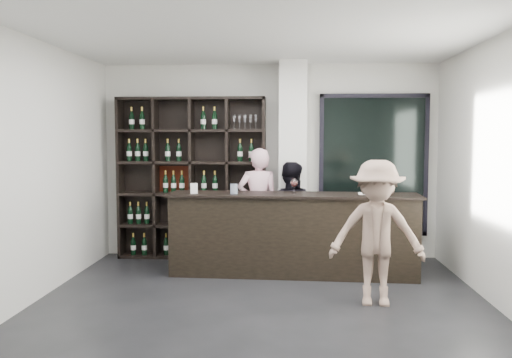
# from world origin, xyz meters

# --- Properties ---
(floor) EXTENTS (5.00, 5.50, 0.01)m
(floor) POSITION_xyz_m (0.00, 0.00, -0.01)
(floor) COLOR black
(floor) RESTS_ON ground
(wine_shelf) EXTENTS (2.20, 0.35, 2.40)m
(wine_shelf) POSITION_xyz_m (-1.15, 2.57, 1.20)
(wine_shelf) COLOR black
(wine_shelf) RESTS_ON floor
(structural_column) EXTENTS (0.40, 0.40, 2.90)m
(structural_column) POSITION_xyz_m (0.35, 2.47, 1.45)
(structural_column) COLOR silver
(structural_column) RESTS_ON floor
(glass_panel) EXTENTS (1.60, 0.08, 2.10)m
(glass_panel) POSITION_xyz_m (1.55, 2.69, 1.40)
(glass_panel) COLOR black
(glass_panel) RESTS_ON floor
(tasting_counter) EXTENTS (3.27, 0.68, 1.08)m
(tasting_counter) POSITION_xyz_m (0.35, 1.61, 0.54)
(tasting_counter) COLOR black
(tasting_counter) RESTS_ON floor
(taster_pink) EXTENTS (0.66, 0.48, 1.65)m
(taster_pink) POSITION_xyz_m (-0.15, 2.40, 0.83)
(taster_pink) COLOR #F9BFCE
(taster_pink) RESTS_ON floor
(taster_black) EXTENTS (0.78, 0.64, 1.46)m
(taster_black) POSITION_xyz_m (0.31, 2.23, 0.73)
(taster_black) COLOR black
(taster_black) RESTS_ON floor
(customer) EXTENTS (1.06, 0.67, 1.57)m
(customer) POSITION_xyz_m (1.24, 0.40, 0.79)
(customer) COLOR #8D715F
(customer) RESTS_ON floor
(wine_glass) EXTENTS (0.10, 0.10, 0.22)m
(wine_glass) POSITION_xyz_m (0.37, 1.61, 1.19)
(wine_glass) COLOR white
(wine_glass) RESTS_ON tasting_counter
(spit_cup) EXTENTS (0.12, 0.12, 0.13)m
(spit_cup) POSITION_xyz_m (-0.42, 1.54, 1.14)
(spit_cup) COLOR silver
(spit_cup) RESTS_ON tasting_counter
(napkin_stack) EXTENTS (0.12, 0.12, 0.02)m
(napkin_stack) POSITION_xyz_m (1.25, 1.59, 1.09)
(napkin_stack) COLOR white
(napkin_stack) RESTS_ON tasting_counter
(card_stand) EXTENTS (0.10, 0.07, 0.14)m
(card_stand) POSITION_xyz_m (-0.94, 1.56, 1.14)
(card_stand) COLOR white
(card_stand) RESTS_ON tasting_counter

